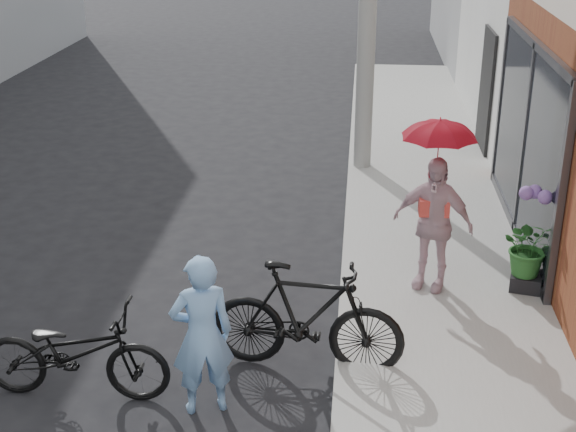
# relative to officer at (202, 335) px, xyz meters

# --- Properties ---
(ground) EXTENTS (80.00, 80.00, 0.00)m
(ground) POSITION_rel_officer_xyz_m (0.27, 0.57, -0.76)
(ground) COLOR black
(ground) RESTS_ON ground
(sidewalk) EXTENTS (2.20, 24.00, 0.12)m
(sidewalk) POSITION_rel_officer_xyz_m (2.37, 2.57, -0.70)
(sidewalk) COLOR #969791
(sidewalk) RESTS_ON ground
(curb) EXTENTS (0.12, 24.00, 0.12)m
(curb) POSITION_rel_officer_xyz_m (1.21, 2.57, -0.70)
(curb) COLOR #9E9E99
(curb) RESTS_ON ground
(officer) EXTENTS (0.65, 0.53, 1.53)m
(officer) POSITION_rel_officer_xyz_m (0.00, 0.00, 0.00)
(officer) COLOR #7BA8DB
(officer) RESTS_ON ground
(bike_left) EXTENTS (1.76, 0.62, 0.92)m
(bike_left) POSITION_rel_officer_xyz_m (-1.20, 0.09, -0.30)
(bike_left) COLOR black
(bike_left) RESTS_ON ground
(bike_right) EXTENTS (1.92, 0.70, 1.13)m
(bike_right) POSITION_rel_officer_xyz_m (0.87, 0.74, -0.20)
(bike_right) COLOR black
(bike_right) RESTS_ON ground
(kimono_woman) EXTENTS (0.98, 0.68, 1.55)m
(kimono_woman) POSITION_rel_officer_xyz_m (2.15, 2.37, 0.13)
(kimono_woman) COLOR beige
(kimono_woman) RESTS_ON sidewalk
(parasol) EXTENTS (0.79, 0.79, 0.69)m
(parasol) POSITION_rel_officer_xyz_m (2.15, 2.37, 1.25)
(parasol) COLOR red
(parasol) RESTS_ON kimono_woman
(planter) EXTENTS (0.41, 0.41, 0.18)m
(planter) POSITION_rel_officer_xyz_m (3.25, 2.40, -0.55)
(planter) COLOR black
(planter) RESTS_ON sidewalk
(potted_plant) EXTENTS (0.62, 0.54, 0.69)m
(potted_plant) POSITION_rel_officer_xyz_m (3.25, 2.40, -0.12)
(potted_plant) COLOR #276026
(potted_plant) RESTS_ON planter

